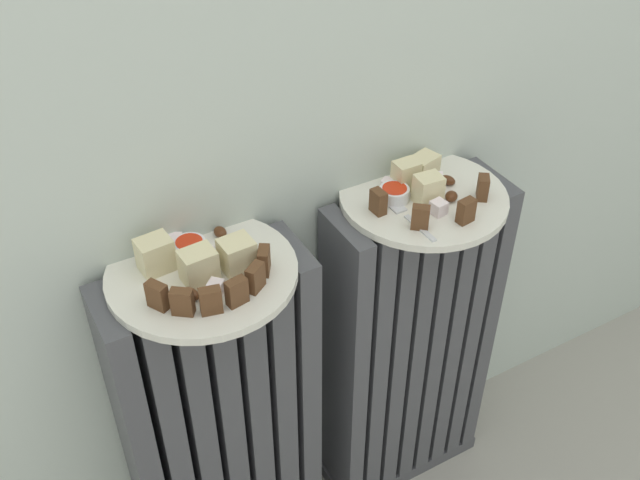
{
  "coord_description": "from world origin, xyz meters",
  "views": [
    {
      "loc": [
        -0.42,
        -0.46,
        1.32
      ],
      "look_at": [
        0.0,
        0.28,
        0.66
      ],
      "focal_mm": 41.31,
      "sensor_mm": 36.0,
      "label": 1
    }
  ],
  "objects_px": {
    "radiator_left": "(223,430)",
    "jam_bowl_right": "(394,193)",
    "plate_left": "(202,273)",
    "jam_bowl_left": "(190,247)",
    "radiator_right": "(407,349)",
    "fork": "(410,219)",
    "plate_right": "(423,197)"
  },
  "relations": [
    {
      "from": "radiator_left",
      "to": "jam_bowl_right",
      "type": "relative_size",
      "value": 14.47
    },
    {
      "from": "radiator_right",
      "to": "jam_bowl_right",
      "type": "distance_m",
      "value": 0.36
    },
    {
      "from": "radiator_left",
      "to": "plate_left",
      "type": "relative_size",
      "value": 2.52
    },
    {
      "from": "plate_left",
      "to": "jam_bowl_left",
      "type": "xyz_separation_m",
      "value": [
        -0.0,
        0.04,
        0.02
      ]
    },
    {
      "from": "radiator_right",
      "to": "plate_left",
      "type": "distance_m",
      "value": 0.5
    },
    {
      "from": "plate_left",
      "to": "jam_bowl_right",
      "type": "height_order",
      "value": "jam_bowl_right"
    },
    {
      "from": "jam_bowl_right",
      "to": "fork",
      "type": "distance_m",
      "value": 0.06
    },
    {
      "from": "plate_left",
      "to": "jam_bowl_left",
      "type": "relative_size",
      "value": 5.73
    },
    {
      "from": "radiator_left",
      "to": "fork",
      "type": "distance_m",
      "value": 0.47
    },
    {
      "from": "jam_bowl_left",
      "to": "fork",
      "type": "bearing_deg",
      "value": -15.37
    },
    {
      "from": "radiator_left",
      "to": "fork",
      "type": "xyz_separation_m",
      "value": [
        0.31,
        -0.05,
        0.35
      ]
    },
    {
      "from": "jam_bowl_left",
      "to": "fork",
      "type": "height_order",
      "value": "jam_bowl_left"
    },
    {
      "from": "jam_bowl_left",
      "to": "fork",
      "type": "relative_size",
      "value": 0.44
    },
    {
      "from": "radiator_right",
      "to": "plate_right",
      "type": "distance_m",
      "value": 0.34
    },
    {
      "from": "jam_bowl_left",
      "to": "fork",
      "type": "distance_m",
      "value": 0.32
    },
    {
      "from": "radiator_left",
      "to": "fork",
      "type": "relative_size",
      "value": 6.41
    },
    {
      "from": "radiator_left",
      "to": "jam_bowl_right",
      "type": "height_order",
      "value": "jam_bowl_right"
    },
    {
      "from": "jam_bowl_right",
      "to": "jam_bowl_left",
      "type": "bearing_deg",
      "value": 174.54
    },
    {
      "from": "radiator_right",
      "to": "jam_bowl_right",
      "type": "height_order",
      "value": "jam_bowl_right"
    },
    {
      "from": "plate_right",
      "to": "fork",
      "type": "distance_m",
      "value": 0.07
    },
    {
      "from": "jam_bowl_left",
      "to": "fork",
      "type": "xyz_separation_m",
      "value": [
        0.31,
        -0.09,
        -0.01
      ]
    },
    {
      "from": "radiator_right",
      "to": "jam_bowl_left",
      "type": "xyz_separation_m",
      "value": [
        -0.37,
        0.04,
        0.36
      ]
    },
    {
      "from": "jam_bowl_left",
      "to": "plate_right",
      "type": "bearing_deg",
      "value": -6.23
    },
    {
      "from": "radiator_left",
      "to": "jam_bowl_left",
      "type": "relative_size",
      "value": 14.44
    },
    {
      "from": "plate_right",
      "to": "jam_bowl_left",
      "type": "relative_size",
      "value": 5.73
    },
    {
      "from": "jam_bowl_right",
      "to": "plate_right",
      "type": "bearing_deg",
      "value": -11.15
    },
    {
      "from": "radiator_left",
      "to": "jam_bowl_right",
      "type": "xyz_separation_m",
      "value": [
        0.32,
        0.01,
        0.36
      ]
    },
    {
      "from": "jam_bowl_right",
      "to": "fork",
      "type": "bearing_deg",
      "value": -98.13
    },
    {
      "from": "plate_left",
      "to": "plate_right",
      "type": "xyz_separation_m",
      "value": [
        0.37,
        0.0,
        0.0
      ]
    },
    {
      "from": "radiator_right",
      "to": "plate_left",
      "type": "relative_size",
      "value": 2.52
    },
    {
      "from": "plate_right",
      "to": "jam_bowl_right",
      "type": "relative_size",
      "value": 5.74
    },
    {
      "from": "plate_left",
      "to": "jam_bowl_left",
      "type": "height_order",
      "value": "jam_bowl_left"
    }
  ]
}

